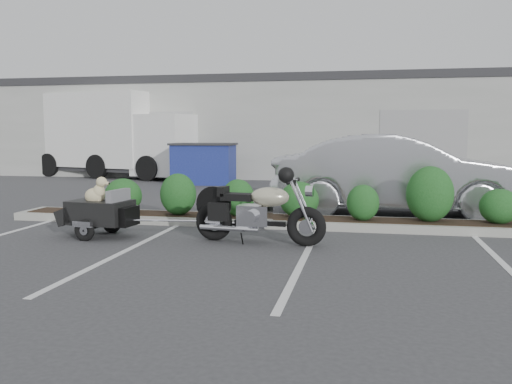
% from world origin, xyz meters
% --- Properties ---
extents(ground, '(90.00, 90.00, 0.00)m').
position_xyz_m(ground, '(0.00, 0.00, 0.00)').
color(ground, '#38383A').
rests_on(ground, ground).
extents(planter_kerb, '(12.00, 1.00, 0.15)m').
position_xyz_m(planter_kerb, '(1.00, 2.20, 0.07)').
color(planter_kerb, '#9E9E93').
rests_on(planter_kerb, ground).
extents(building, '(26.00, 10.00, 4.00)m').
position_xyz_m(building, '(0.00, 17.00, 2.00)').
color(building, '#9EA099').
rests_on(building, ground).
extents(motorcycle, '(2.21, 0.80, 1.27)m').
position_xyz_m(motorcycle, '(0.35, 0.41, 0.51)').
color(motorcycle, black).
rests_on(motorcycle, ground).
extents(pet_trailer, '(1.78, 1.00, 1.05)m').
position_xyz_m(pet_trailer, '(-2.43, 0.44, 0.44)').
color(pet_trailer, black).
rests_on(pet_trailer, ground).
extents(sedan, '(5.33, 1.86, 1.75)m').
position_xyz_m(sedan, '(2.73, 4.00, 0.88)').
color(sedan, '#B6B7BE').
rests_on(sedan, ground).
extents(dumpster, '(2.24, 1.58, 1.43)m').
position_xyz_m(dumpster, '(-3.53, 10.19, 0.72)').
color(dumpster, navy).
rests_on(dumpster, ground).
extents(delivery_truck, '(7.71, 4.08, 3.37)m').
position_xyz_m(delivery_truck, '(-7.80, 12.53, 1.62)').
color(delivery_truck, white).
rests_on(delivery_truck, ground).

